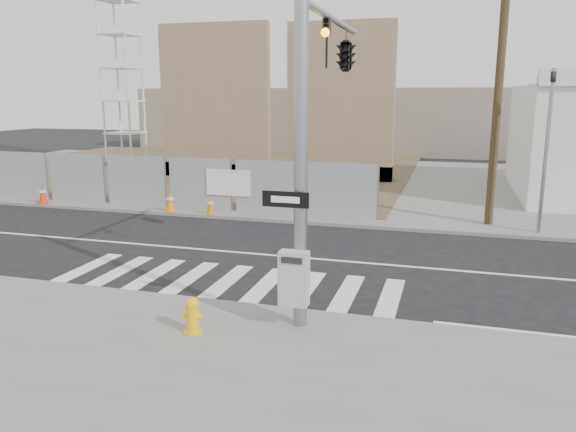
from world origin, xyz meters
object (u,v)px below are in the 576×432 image
(crane_tower, at_px, (119,19))
(fire_hydrant, at_px, (193,315))
(signal_pole, at_px, (333,83))
(traffic_cone_c, at_px, (170,202))
(traffic_cone_d, at_px, (210,206))
(traffic_cone_b, at_px, (43,194))

(crane_tower, xyz_separation_m, fire_hydrant, (15.66, -22.75, -8.56))
(signal_pole, relative_size, crane_tower, 0.39)
(traffic_cone_c, bearing_deg, crane_tower, 127.71)
(fire_hydrant, height_order, traffic_cone_d, fire_hydrant)
(fire_hydrant, xyz_separation_m, traffic_cone_d, (-4.11, 9.97, -0.03))
(signal_pole, xyz_separation_m, traffic_cone_d, (-5.94, 6.27, -4.35))
(signal_pole, relative_size, traffic_cone_d, 10.85)
(traffic_cone_b, xyz_separation_m, traffic_cone_c, (5.83, 0.00, -0.00))
(signal_pole, distance_m, traffic_cone_d, 9.67)
(traffic_cone_b, bearing_deg, crane_tower, 107.61)
(traffic_cone_d, bearing_deg, fire_hydrant, -67.61)
(traffic_cone_b, relative_size, traffic_cone_d, 1.20)
(signal_pole, relative_size, fire_hydrant, 10.07)
(fire_hydrant, xyz_separation_m, traffic_cone_c, (-5.78, 9.97, 0.03))
(signal_pole, height_order, traffic_cone_d, signal_pole)
(crane_tower, distance_m, traffic_cone_d, 19.25)
(traffic_cone_c, relative_size, traffic_cone_d, 1.19)
(traffic_cone_b, bearing_deg, signal_pole, -24.99)
(fire_hydrant, height_order, traffic_cone_b, traffic_cone_b)
(fire_hydrant, bearing_deg, traffic_cone_d, 91.52)
(fire_hydrant, bearing_deg, signal_pole, 42.83)
(traffic_cone_c, height_order, traffic_cone_d, traffic_cone_c)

